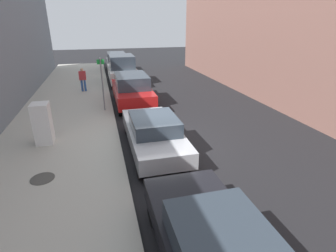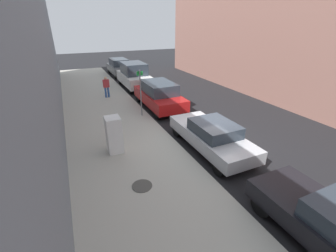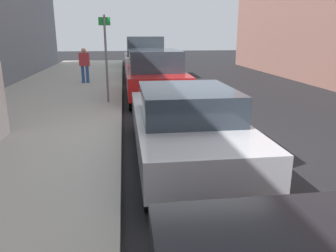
{
  "view_description": "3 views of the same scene",
  "coord_description": "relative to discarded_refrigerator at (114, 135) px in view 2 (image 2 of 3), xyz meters",
  "views": [
    {
      "loc": [
        -2.03,
        -9.09,
        4.56
      ],
      "look_at": [
        0.14,
        -0.83,
        1.13
      ],
      "focal_mm": 28.0,
      "sensor_mm": 36.0,
      "label": 1
    },
    {
      "loc": [
        -5.71,
        -7.61,
        5.26
      ],
      "look_at": [
        -2.31,
        -0.12,
        1.47
      ],
      "focal_mm": 24.0,
      "sensor_mm": 36.0,
      "label": 2
    },
    {
      "loc": [
        -1.37,
        -6.1,
        2.32
      ],
      "look_at": [
        -0.67,
        -0.78,
        0.8
      ],
      "focal_mm": 35.0,
      "sensor_mm": 36.0,
      "label": 3
    }
  ],
  "objects": [
    {
      "name": "ground_plane",
      "position": [
        4.29,
        -1.06,
        -0.95
      ],
      "size": [
        80.0,
        80.0,
        0.0
      ],
      "primitive_type": "plane",
      "color": "black"
    },
    {
      "name": "sidewalk_slab",
      "position": [
        0.42,
        -1.06,
        -0.87
      ],
      "size": [
        4.78,
        44.0,
        0.15
      ],
      "primitive_type": "cube",
      "color": "#B2ADA0",
      "rests_on": "ground"
    },
    {
      "name": "building_facade_near",
      "position": [
        -3.13,
        -1.06,
        2.62
      ],
      "size": [
        2.32,
        39.6,
        7.14
      ],
      "primitive_type": "cube",
      "color": "slate",
      "rests_on": "ground"
    },
    {
      "name": "discarded_refrigerator",
      "position": [
        0.0,
        0.0,
        0.0
      ],
      "size": [
        0.61,
        0.71,
        1.59
      ],
      "color": "white",
      "rests_on": "sidewalk_slab"
    },
    {
      "name": "manhole_cover",
      "position": [
        0.31,
        -2.7,
        -0.78
      ],
      "size": [
        0.7,
        0.7,
        0.02
      ],
      "primitive_type": "cylinder",
      "color": "#47443F",
      "rests_on": "sidewalk_slab"
    },
    {
      "name": "street_sign_post",
      "position": [
        2.37,
        3.51,
        0.72
      ],
      "size": [
        0.36,
        0.07,
        2.72
      ],
      "color": "slate",
      "rests_on": "sidewalk_slab"
    },
    {
      "name": "pedestrian_walking_far",
      "position": [
        1.17,
        8.06,
        0.08
      ],
      "size": [
        0.44,
        0.22,
        1.54
      ],
      "rotation": [
        0.0,
        0.0,
        1.18
      ],
      "color": "#2D5193",
      "rests_on": "sidewalk_slab"
    },
    {
      "name": "parked_sedan_silver",
      "position": [
        4.0,
        -1.39,
        -0.22
      ],
      "size": [
        1.82,
        4.72,
        1.4
      ],
      "color": "silver",
      "rests_on": "ground"
    },
    {
      "name": "parked_suv_red",
      "position": [
        4.0,
        4.7,
        -0.04
      ],
      "size": [
        2.0,
        4.87,
        1.75
      ],
      "color": "red",
      "rests_on": "ground"
    },
    {
      "name": "parked_van_white",
      "position": [
        4.0,
        10.41,
        0.13
      ],
      "size": [
        2.02,
        4.74,
        2.16
      ],
      "color": "silver",
      "rests_on": "ground"
    },
    {
      "name": "parked_suv_gray",
      "position": [
        4.0,
        16.1,
        -0.03
      ],
      "size": [
        1.87,
        4.64,
        1.77
      ],
      "color": "slate",
      "rests_on": "ground"
    }
  ]
}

